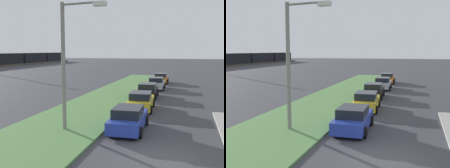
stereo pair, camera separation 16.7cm
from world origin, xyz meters
TOP-DOWN VIEW (x-y plane):
  - ground at (0.00, 0.00)m, footprint 300.00×300.00m
  - grass_median at (10.00, 6.58)m, footprint 60.00×6.00m
  - parked_car_blue at (4.01, 2.31)m, footprint 4.35×2.11m
  - parked_car_yellow at (9.92, 2.59)m, footprint 4.39×2.19m
  - parked_car_black at (15.91, 2.94)m, footprint 4.36×2.14m
  - parked_car_silver at (22.27, 2.78)m, footprint 4.34×2.09m
  - parked_car_orange at (28.83, 2.88)m, footprint 4.33×2.08m
  - streetlight at (2.90, 5.64)m, footprint 0.68×2.87m

SIDE VIEW (x-z plane):
  - ground at x=0.00m, z-range 0.00..0.00m
  - grass_median at x=10.00m, z-range 0.00..0.12m
  - parked_car_blue at x=4.01m, z-range -0.02..1.45m
  - parked_car_yellow at x=9.92m, z-range -0.02..1.45m
  - parked_car_black at x=15.91m, z-range -0.02..1.45m
  - parked_car_silver at x=22.27m, z-range -0.02..1.45m
  - parked_car_orange at x=28.83m, z-range -0.02..1.45m
  - streetlight at x=2.90m, z-range 0.64..8.14m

